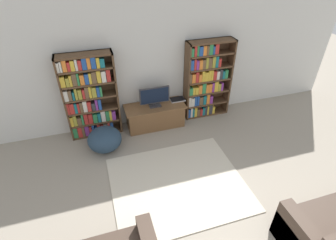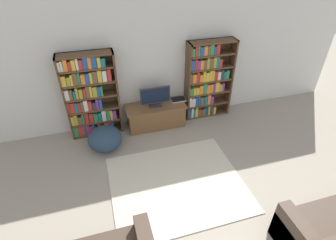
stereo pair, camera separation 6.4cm
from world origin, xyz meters
name	(u,v)px [view 2 (the right image)]	position (x,y,z in m)	size (l,w,h in m)	color
wall_back	(152,63)	(0.00, 4.23, 1.30)	(8.80, 0.06, 2.60)	silver
bookshelf_left	(90,96)	(-1.30, 4.04, 0.86)	(1.01, 0.30, 1.71)	#513823
bookshelf_right	(206,80)	(1.14, 4.05, 0.86)	(1.01, 0.30, 1.71)	#513823
tv_stand	(156,115)	(-0.03, 3.91, 0.25)	(1.26, 0.52, 0.49)	brown
television	(155,97)	(-0.03, 3.90, 0.72)	(0.62, 0.16, 0.43)	#2D2D33
laptop	(178,100)	(0.50, 4.00, 0.51)	(0.32, 0.21, 0.03)	#B7B7BC
area_rug	(177,183)	(-0.11, 2.19, 0.01)	(2.16, 1.84, 0.02)	beige
beanbag_ottoman	(105,139)	(-1.15, 3.45, 0.23)	(0.64, 0.64, 0.45)	#23384C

